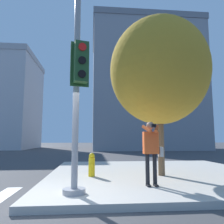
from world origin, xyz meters
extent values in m
plane|color=#424244|center=(0.00, 0.00, 0.00)|extent=(160.00, 160.00, 0.00)
cube|color=#BCB7AD|center=(3.50, 3.50, 0.08)|extent=(8.00, 8.00, 0.16)
cylinder|color=#939399|center=(0.61, 0.35, 0.22)|extent=(0.52, 0.52, 0.12)
cylinder|color=#939399|center=(0.61, 0.35, 2.68)|extent=(0.15, 0.15, 4.80)
cylinder|color=#939399|center=(0.61, 0.60, 3.40)|extent=(0.06, 0.36, 0.05)
cube|color=#234C23|center=(0.62, 0.90, 3.40)|extent=(0.31, 0.25, 0.90)
cube|color=#234C23|center=(0.62, 0.77, 3.40)|extent=(0.42, 0.03, 1.02)
cylinder|color=red|center=(0.62, 1.04, 3.70)|extent=(0.17, 0.03, 0.17)
cylinder|color=black|center=(0.62, 1.04, 3.40)|extent=(0.17, 0.03, 0.17)
cylinder|color=black|center=(0.62, 1.04, 3.10)|extent=(0.17, 0.03, 0.17)
cylinder|color=#939399|center=(0.67, 0.10, 3.06)|extent=(0.14, 0.36, 0.05)
cube|color=#234C23|center=(0.74, -0.20, 3.06)|extent=(0.35, 0.30, 0.90)
cube|color=#234C23|center=(0.71, -0.07, 3.06)|extent=(0.41, 0.12, 1.02)
cylinder|color=red|center=(0.77, -0.33, 3.36)|extent=(0.17, 0.07, 0.17)
cylinder|color=black|center=(0.77, -0.33, 3.06)|extent=(0.17, 0.07, 0.17)
cylinder|color=black|center=(0.77, -0.33, 2.76)|extent=(0.17, 0.07, 0.17)
cube|color=black|center=(2.49, 0.97, 0.19)|extent=(0.09, 0.24, 0.05)
cube|color=black|center=(2.69, 0.97, 0.19)|extent=(0.09, 0.24, 0.05)
cylinder|color=black|center=(2.49, 1.03, 0.58)|extent=(0.11, 0.11, 0.84)
cylinder|color=black|center=(2.69, 1.03, 0.58)|extent=(0.11, 0.11, 0.84)
cube|color=#E55623|center=(2.59, 1.03, 1.30)|extent=(0.40, 0.22, 0.59)
sphere|color=tan|center=(2.59, 1.03, 1.76)|extent=(0.21, 0.21, 0.21)
cube|color=black|center=(2.59, 0.72, 1.74)|extent=(0.12, 0.10, 0.09)
cylinder|color=black|center=(2.59, 0.65, 1.74)|extent=(0.06, 0.08, 0.06)
cylinder|color=#E55623|center=(2.46, 0.89, 1.67)|extent=(0.23, 0.35, 0.23)
cylinder|color=#E55623|center=(2.73, 0.89, 1.67)|extent=(0.23, 0.35, 0.23)
cube|color=#B7B2A8|center=(2.87, 1.05, 1.05)|extent=(0.10, 0.20, 0.26)
cylinder|color=brown|center=(3.39, 2.65, 1.39)|extent=(0.22, 0.22, 2.46)
ellipsoid|color=#BC8E28|center=(3.39, 2.65, 3.87)|extent=(3.54, 3.54, 3.90)
cylinder|color=yellow|center=(1.00, 2.67, 0.47)|extent=(0.21, 0.21, 0.61)
sphere|color=yellow|center=(1.00, 2.67, 0.83)|extent=(0.19, 0.19, 0.19)
cylinder|color=yellow|center=(1.00, 2.54, 0.53)|extent=(0.10, 0.06, 0.10)
cube|color=gray|center=(8.38, 26.48, 8.38)|extent=(14.55, 12.55, 16.76)
cube|color=slate|center=(8.38, 26.48, 17.16)|extent=(14.75, 12.75, 0.80)
camera|label=1|loc=(1.00, -4.84, 1.40)|focal=35.00mm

